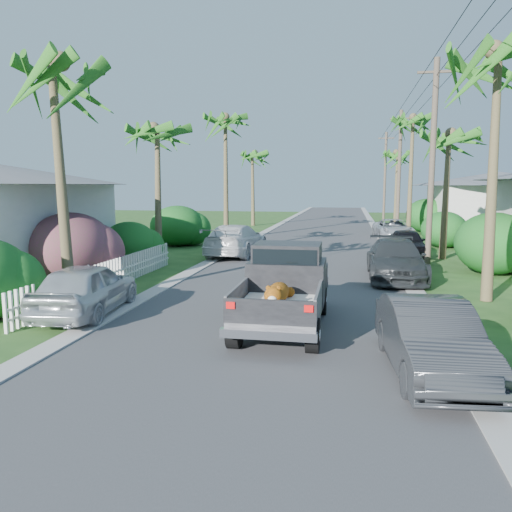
% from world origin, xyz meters
% --- Properties ---
extents(ground, '(120.00, 120.00, 0.00)m').
position_xyz_m(ground, '(0.00, 0.00, 0.00)').
color(ground, '#264B1C').
rests_on(ground, ground).
extents(road, '(8.00, 100.00, 0.02)m').
position_xyz_m(road, '(0.00, 25.00, 0.01)').
color(road, '#38383A').
rests_on(road, ground).
extents(curb_left, '(0.60, 100.00, 0.06)m').
position_xyz_m(curb_left, '(-4.30, 25.00, 0.03)').
color(curb_left, '#A5A39E').
rests_on(curb_left, ground).
extents(curb_right, '(0.60, 100.00, 0.06)m').
position_xyz_m(curb_right, '(4.30, 25.00, 0.03)').
color(curb_right, '#A5A39E').
rests_on(curb_right, ground).
extents(pickup_truck, '(1.98, 5.12, 2.06)m').
position_xyz_m(pickup_truck, '(0.50, 2.16, 1.01)').
color(pickup_truck, black).
rests_on(pickup_truck, ground).
extents(parked_car_rn, '(1.84, 4.29, 1.37)m').
position_xyz_m(parked_car_rn, '(3.60, -0.88, 0.69)').
color(parked_car_rn, '#2D2F32').
rests_on(parked_car_rn, ground).
extents(parked_car_rm, '(2.08, 5.10, 1.48)m').
position_xyz_m(parked_car_rm, '(3.85, 9.12, 0.74)').
color(parked_car_rm, '#2E3133').
rests_on(parked_car_rm, ground).
extents(parked_car_rf, '(1.79, 4.03, 1.35)m').
position_xyz_m(parked_car_rf, '(5.00, 15.85, 0.67)').
color(parked_car_rf, black).
rests_on(parked_car_rf, ground).
extents(parked_car_rd, '(2.66, 4.93, 1.31)m').
position_xyz_m(parked_car_rd, '(5.00, 24.38, 0.66)').
color(parked_car_rd, silver).
rests_on(parked_car_rd, ground).
extents(parked_car_ln, '(2.13, 4.43, 1.46)m').
position_xyz_m(parked_car_ln, '(-5.00, 2.01, 0.73)').
color(parked_car_ln, silver).
rests_on(parked_car_ln, ground).
extents(parked_car_lf, '(2.58, 5.61, 1.59)m').
position_xyz_m(parked_car_lf, '(-3.60, 14.39, 0.80)').
color(parked_car_lf, silver).
rests_on(parked_car_lf, ground).
extents(palm_l_a, '(4.40, 4.40, 8.20)m').
position_xyz_m(palm_l_a, '(-6.20, 3.00, 6.93)').
color(palm_l_a, brown).
rests_on(palm_l_a, ground).
extents(palm_l_b, '(4.40, 4.40, 7.40)m').
position_xyz_m(palm_l_b, '(-6.80, 12.00, 6.15)').
color(palm_l_b, brown).
rests_on(palm_l_b, ground).
extents(palm_l_c, '(4.40, 4.40, 9.20)m').
position_xyz_m(palm_l_c, '(-6.00, 22.00, 7.91)').
color(palm_l_c, brown).
rests_on(palm_l_c, ground).
extents(palm_l_d, '(4.40, 4.40, 7.70)m').
position_xyz_m(palm_l_d, '(-6.50, 34.00, 6.44)').
color(palm_l_d, brown).
rests_on(palm_l_d, ground).
extents(palm_r_a, '(4.40, 4.40, 8.70)m').
position_xyz_m(palm_r_a, '(6.30, 6.00, 7.42)').
color(palm_r_a, brown).
rests_on(palm_r_a, ground).
extents(palm_r_b, '(4.40, 4.40, 7.20)m').
position_xyz_m(palm_r_b, '(6.60, 15.00, 5.95)').
color(palm_r_b, brown).
rests_on(palm_r_b, ground).
extents(palm_r_c, '(4.40, 4.40, 9.40)m').
position_xyz_m(palm_r_c, '(6.20, 26.00, 8.11)').
color(palm_r_c, brown).
rests_on(palm_r_c, ground).
extents(palm_r_d, '(4.40, 4.40, 8.00)m').
position_xyz_m(palm_r_d, '(6.50, 40.00, 6.74)').
color(palm_r_d, brown).
rests_on(palm_r_d, ground).
extents(shrub_l_b, '(3.00, 3.30, 2.60)m').
position_xyz_m(shrub_l_b, '(-7.80, 6.00, 1.30)').
color(shrub_l_b, '#AA1865').
rests_on(shrub_l_b, ground).
extents(shrub_l_c, '(2.40, 2.64, 2.00)m').
position_xyz_m(shrub_l_c, '(-7.40, 10.00, 1.00)').
color(shrub_l_c, '#184F16').
rests_on(shrub_l_c, ground).
extents(shrub_l_d, '(3.20, 3.52, 2.40)m').
position_xyz_m(shrub_l_d, '(-8.00, 18.00, 1.20)').
color(shrub_l_d, '#184F16').
rests_on(shrub_l_d, ground).
extents(shrub_r_b, '(3.00, 3.30, 2.50)m').
position_xyz_m(shrub_r_b, '(7.80, 11.00, 1.25)').
color(shrub_r_b, '#184F16').
rests_on(shrub_r_b, ground).
extents(shrub_r_c, '(2.60, 2.86, 2.10)m').
position_xyz_m(shrub_r_c, '(7.50, 20.00, 1.05)').
color(shrub_r_c, '#184F16').
rests_on(shrub_r_c, ground).
extents(shrub_r_d, '(3.20, 3.52, 2.60)m').
position_xyz_m(shrub_r_d, '(8.00, 30.00, 1.30)').
color(shrub_r_d, '#184F16').
rests_on(shrub_r_d, ground).
extents(picket_fence, '(0.10, 11.00, 1.00)m').
position_xyz_m(picket_fence, '(-6.00, 5.50, 0.50)').
color(picket_fence, white).
rests_on(picket_fence, ground).
extents(house_right_far, '(9.00, 8.00, 4.60)m').
position_xyz_m(house_right_far, '(13.00, 30.00, 2.12)').
color(house_right_far, silver).
rests_on(house_right_far, ground).
extents(utility_pole_b, '(1.60, 0.26, 9.00)m').
position_xyz_m(utility_pole_b, '(5.60, 13.00, 4.60)').
color(utility_pole_b, brown).
rests_on(utility_pole_b, ground).
extents(utility_pole_c, '(1.60, 0.26, 9.00)m').
position_xyz_m(utility_pole_c, '(5.60, 28.00, 4.60)').
color(utility_pole_c, brown).
rests_on(utility_pole_c, ground).
extents(utility_pole_d, '(1.60, 0.26, 9.00)m').
position_xyz_m(utility_pole_d, '(5.60, 43.00, 4.60)').
color(utility_pole_d, brown).
rests_on(utility_pole_d, ground).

